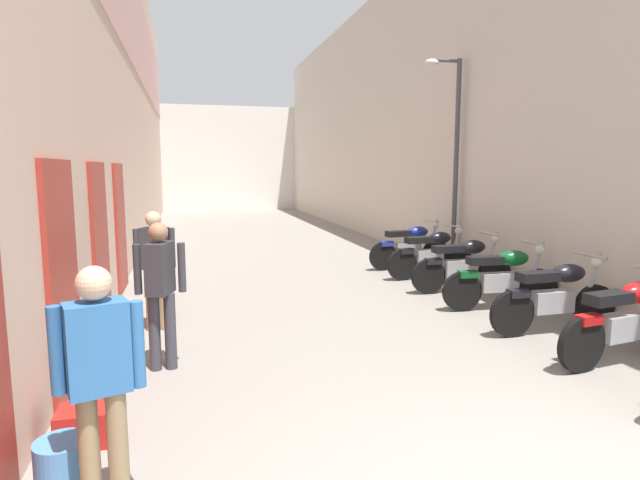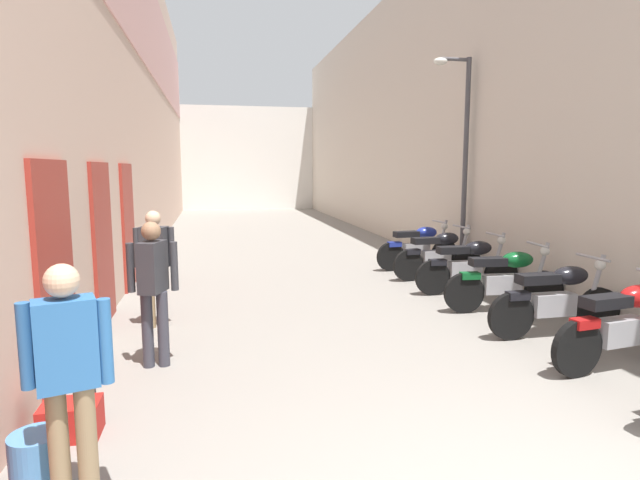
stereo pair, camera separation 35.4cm
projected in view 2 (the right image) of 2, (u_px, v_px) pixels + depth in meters
The scene contains 17 objects.
ground_plane at pixel (291, 256), 12.68m from camera, with size 41.11×41.11×0.00m, color gray.
building_left at pixel (142, 90), 13.30m from camera, with size 0.45×25.11×8.16m.
building_right at pixel (401, 117), 14.84m from camera, with size 0.45×25.11×7.14m.
building_far_end at pixel (247, 159), 27.42m from camera, with size 9.66×2.00×5.24m, color silver.
motorcycle_second at pixel (625, 323), 5.45m from camera, with size 1.84×0.58×1.04m.
motorcycle_third at pixel (557, 298), 6.53m from camera, with size 1.85×0.58×1.04m.
motorcycle_fourth at pixel (506, 279), 7.67m from camera, with size 1.85×0.58×1.04m.
motorcycle_fifth at pixel (468, 265), 8.79m from camera, with size 1.85×0.58×1.04m.
motorcycle_sixth at pixel (439, 253), 9.94m from camera, with size 1.85×0.58×1.04m.
motorcycle_seventh at pixel (419, 246), 10.90m from camera, with size 1.85×0.58×1.04m.
pedestrian_by_doorway at pixel (68, 372), 3.09m from camera, with size 0.52×0.29×1.57m.
pedestrian_mid_alley at pixel (153, 283), 5.48m from camera, with size 0.52×0.39×1.57m.
pedestrian_further_down at pixel (155, 260), 6.85m from camera, with size 0.52×0.30×1.57m.
water_jug_near_door at pixel (38, 464), 3.37m from camera, with size 0.34×0.34×0.42m, color #4C8CCC.
plastic_crate at pixel (71, 420), 4.12m from camera, with size 0.44×0.32×0.28m, color red.
umbrella_leaning at pixel (88, 347), 4.21m from camera, with size 0.20×0.35×0.97m.
street_lamp at pixel (461, 148), 10.38m from camera, with size 0.79×0.18×4.28m.
Camera 2 is at (-1.82, -1.84, 2.12)m, focal length 29.13 mm.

